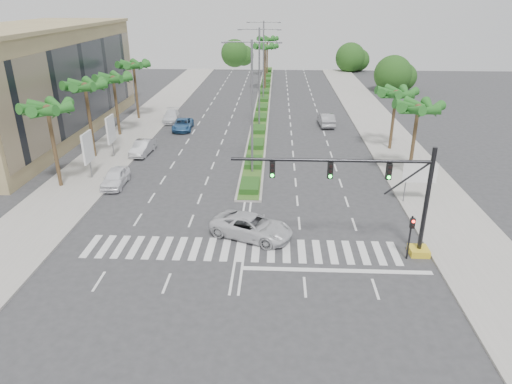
# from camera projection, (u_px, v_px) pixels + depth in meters

# --- Properties ---
(ground) EXTENTS (160.00, 160.00, 0.00)m
(ground) POSITION_uv_depth(u_px,v_px,m) (241.00, 250.00, 29.93)
(ground) COLOR #333335
(ground) RESTS_ON ground
(footpath_right) EXTENTS (6.00, 120.00, 0.15)m
(footpath_right) POSITION_uv_depth(u_px,v_px,m) (400.00, 155.00, 47.60)
(footpath_right) COLOR gray
(footpath_right) RESTS_ON ground
(footpath_left) EXTENTS (6.00, 120.00, 0.15)m
(footpath_left) POSITION_uv_depth(u_px,v_px,m) (114.00, 151.00, 48.91)
(footpath_left) COLOR gray
(footpath_left) RESTS_ON ground
(median) EXTENTS (2.20, 75.00, 0.20)m
(median) POSITION_uv_depth(u_px,v_px,m) (263.00, 102.00, 71.18)
(median) COLOR gray
(median) RESTS_ON ground
(median_grass) EXTENTS (1.80, 75.00, 0.04)m
(median_grass) POSITION_uv_depth(u_px,v_px,m) (263.00, 101.00, 71.14)
(median_grass) COLOR #31511C
(median_grass) RESTS_ON median
(building) EXTENTS (12.00, 36.00, 12.00)m
(building) POSITION_uv_depth(u_px,v_px,m) (33.00, 84.00, 52.53)
(building) COLOR tan
(building) RESTS_ON ground
(signal_gantry) EXTENTS (12.60, 1.20, 7.20)m
(signal_gantry) POSITION_uv_depth(u_px,v_px,m) (389.00, 205.00, 28.16)
(signal_gantry) COLOR gold
(signal_gantry) RESTS_ON ground
(pedestrian_signal) EXTENTS (0.28, 0.36, 3.00)m
(pedestrian_signal) POSITION_uv_depth(u_px,v_px,m) (411.00, 231.00, 28.05)
(pedestrian_signal) COLOR black
(pedestrian_signal) RESTS_ON ground
(direction_sign) EXTENTS (2.70, 0.11, 3.40)m
(direction_sign) POSITION_uv_depth(u_px,v_px,m) (420.00, 175.00, 35.71)
(direction_sign) COLOR slate
(direction_sign) RESTS_ON ground
(billboard_near) EXTENTS (0.18, 2.10, 4.35)m
(billboard_near) POSITION_uv_depth(u_px,v_px,m) (88.00, 148.00, 40.39)
(billboard_near) COLOR slate
(billboard_near) RESTS_ON ground
(billboard_far) EXTENTS (0.18, 2.10, 4.35)m
(billboard_far) POSITION_uv_depth(u_px,v_px,m) (111.00, 130.00, 45.90)
(billboard_far) COLOR slate
(billboard_far) RESTS_ON ground
(palm_left_near) EXTENTS (4.57, 4.68, 7.55)m
(palm_left_near) POSITION_uv_depth(u_px,v_px,m) (48.00, 111.00, 37.17)
(palm_left_near) COLOR brown
(palm_left_near) RESTS_ON ground
(palm_left_mid) EXTENTS (4.57, 4.68, 7.95)m
(palm_left_mid) POSITION_uv_depth(u_px,v_px,m) (85.00, 88.00, 44.36)
(palm_left_mid) COLOR brown
(palm_left_mid) RESTS_ON ground
(palm_left_far) EXTENTS (4.57, 4.68, 7.35)m
(palm_left_far) POSITION_uv_depth(u_px,v_px,m) (113.00, 80.00, 51.93)
(palm_left_far) COLOR brown
(palm_left_far) RESTS_ON ground
(palm_left_end) EXTENTS (4.57, 4.68, 7.75)m
(palm_left_end) POSITION_uv_depth(u_px,v_px,m) (134.00, 67.00, 59.12)
(palm_left_end) COLOR brown
(palm_left_end) RESTS_ON ground
(palm_right_near) EXTENTS (4.57, 4.68, 7.05)m
(palm_right_near) POSITION_uv_depth(u_px,v_px,m) (418.00, 110.00, 39.70)
(palm_right_near) COLOR brown
(palm_right_near) RESTS_ON ground
(palm_right_far) EXTENTS (4.57, 4.68, 6.75)m
(palm_right_far) POSITION_uv_depth(u_px,v_px,m) (396.00, 95.00, 47.16)
(palm_right_far) COLOR brown
(palm_right_far) RESTS_ON ground
(palm_median_a) EXTENTS (4.57, 4.68, 8.05)m
(palm_median_a) POSITION_uv_depth(u_px,v_px,m) (265.00, 48.00, 77.57)
(palm_median_a) COLOR brown
(palm_median_a) RESTS_ON ground
(palm_median_b) EXTENTS (4.57, 4.68, 8.05)m
(palm_median_b) POSITION_uv_depth(u_px,v_px,m) (267.00, 40.00, 91.33)
(palm_median_b) COLOR brown
(palm_median_b) RESTS_ON ground
(streetlight_near) EXTENTS (5.10, 0.25, 12.00)m
(streetlight_near) POSITION_uv_depth(u_px,v_px,m) (252.00, 101.00, 40.09)
(streetlight_near) COLOR slate
(streetlight_near) RESTS_ON ground
(streetlight_mid) EXTENTS (5.10, 0.25, 12.00)m
(streetlight_mid) POSITION_uv_depth(u_px,v_px,m) (259.00, 73.00, 54.77)
(streetlight_mid) COLOR slate
(streetlight_mid) RESTS_ON ground
(streetlight_far) EXTENTS (5.10, 0.25, 12.00)m
(streetlight_far) POSITION_uv_depth(u_px,v_px,m) (263.00, 57.00, 69.45)
(streetlight_far) COLOR slate
(streetlight_far) RESTS_ON ground
(car_parked_a) EXTENTS (1.94, 4.48, 1.50)m
(car_parked_a) POSITION_uv_depth(u_px,v_px,m) (115.00, 178.00, 39.79)
(car_parked_a) COLOR white
(car_parked_a) RESTS_ON ground
(car_parked_b) EXTENTS (1.89, 4.54, 1.46)m
(car_parked_b) POSITION_uv_depth(u_px,v_px,m) (143.00, 148.00, 47.74)
(car_parked_b) COLOR silver
(car_parked_b) RESTS_ON ground
(car_parked_c) EXTENTS (2.49, 4.97, 1.35)m
(car_parked_c) POSITION_uv_depth(u_px,v_px,m) (183.00, 125.00, 56.52)
(car_parked_c) COLOR #316196
(car_parked_c) RESTS_ON ground
(car_parked_d) EXTENTS (2.42, 5.00, 1.40)m
(car_parked_d) POSITION_uv_depth(u_px,v_px,m) (171.00, 116.00, 60.36)
(car_parked_d) COLOR white
(car_parked_d) RESTS_ON ground
(car_crossing) EXTENTS (6.26, 4.62, 1.58)m
(car_crossing) POSITION_uv_depth(u_px,v_px,m) (252.00, 227.00, 31.24)
(car_crossing) COLOR silver
(car_crossing) RESTS_ON ground
(car_right) EXTENTS (1.97, 4.99, 1.62)m
(car_right) POSITION_uv_depth(u_px,v_px,m) (326.00, 119.00, 58.33)
(car_right) COLOR #A4A3A8
(car_right) RESTS_ON ground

